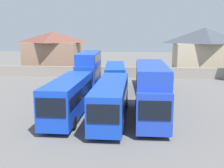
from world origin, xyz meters
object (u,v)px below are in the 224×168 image
bus_3 (151,89)px  house_terrace_centre (204,50)px  bus_2 (111,98)px  bus_4 (89,68)px  house_terrace_left (53,51)px  bus_6 (151,76)px  bus_5 (115,75)px  bus_1 (69,96)px

bus_3 → house_terrace_centre: (11.20, 30.18, 1.60)m
bus_2 → bus_4: bearing=-162.5°
house_terrace_left → bus_6: bearing=-42.3°
bus_2 → bus_6: bearing=162.6°
bus_4 → house_terrace_left: 19.47m
bus_6 → bus_3: bearing=-6.7°
bus_3 → house_terrace_left: 35.15m
bus_2 → bus_3: bus_3 is taller
bus_5 → bus_6: (4.87, 0.23, -0.00)m
bus_4 → house_terrace_left: house_terrace_left is taller
bus_4 → house_terrace_left: (-10.13, 16.59, 1.18)m
bus_3 → bus_1: bearing=-90.8°
bus_3 → house_terrace_left: (-17.96, 30.19, 1.21)m
bus_1 → bus_2: bearing=88.0°
house_terrace_left → bus_4: bearing=-58.6°
bus_1 → bus_3: (7.28, -0.04, 0.76)m
bus_2 → house_terrace_left: house_terrace_left is taller
bus_1 → bus_3: size_ratio=1.04×
bus_2 → bus_5: (-0.73, 13.12, 0.00)m
bus_5 → bus_4: bearing=-103.5°
bus_3 → house_terrace_centre: size_ratio=0.90×
bus_5 → house_terrace_left: house_terrace_left is taller
bus_1 → bus_6: (7.95, 13.21, -0.10)m
bus_1 → house_terrace_left: size_ratio=1.00×
bus_5 → bus_6: bus_5 is taller
house_terrace_left → house_terrace_centre: house_terrace_centre is taller
bus_3 → bus_6: 13.30m
bus_5 → bus_6: size_ratio=0.88×
bus_3 → bus_5: (-4.19, 13.03, -0.85)m
house_terrace_centre → bus_2: bearing=-115.8°
bus_3 → bus_2: bearing=-88.8°
bus_1 → bus_4: size_ratio=1.03×
bus_3 → bus_4: (-7.82, 13.60, 0.03)m
bus_1 → bus_5: bearing=166.8°
bus_3 → bus_5: bus_3 is taller
bus_3 → bus_6: bearing=176.6°
bus_1 → house_terrace_centre: bearing=148.6°
bus_1 → bus_3: 7.32m
bus_3 → bus_6: bus_3 is taller
bus_2 → bus_3: size_ratio=1.17×
bus_2 → bus_6: 13.98m
bus_6 → house_terrace_left: size_ratio=1.15×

